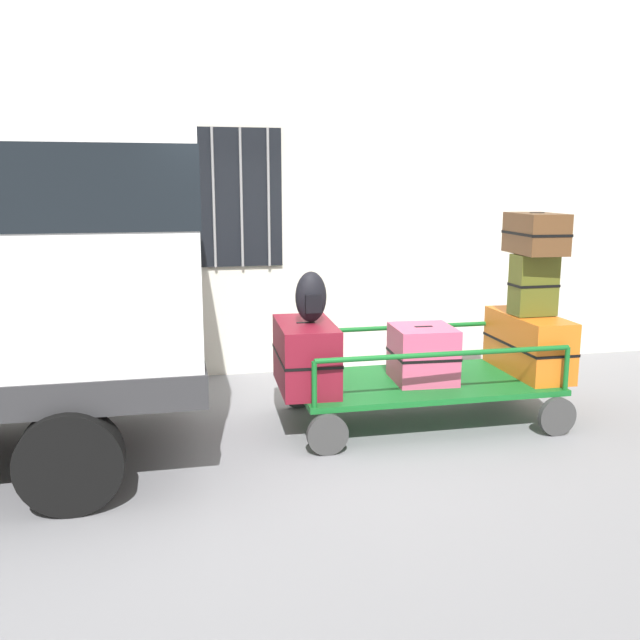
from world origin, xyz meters
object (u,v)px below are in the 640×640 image
object	(u,v)px
luggage_cart	(421,386)
suitcase_center_top	(536,233)
backpack	(311,297)
suitcase_midleft_bottom	(423,354)
suitcase_left_bottom	(306,355)
suitcase_center_bottom	(528,344)
suitcase_center_middle	(534,285)

from	to	relation	value
luggage_cart	suitcase_center_top	size ratio (longest dim) A/B	3.54
suitcase_center_top	backpack	world-z (taller)	suitcase_center_top
luggage_cart	backpack	distance (m)	1.35
suitcase_midleft_bottom	suitcase_center_top	size ratio (longest dim) A/B	0.89
suitcase_left_bottom	backpack	world-z (taller)	backpack
suitcase_midleft_bottom	luggage_cart	bearing A→B (deg)	90.00
luggage_cart	suitcase_midleft_bottom	world-z (taller)	suitcase_midleft_bottom
suitcase_left_bottom	suitcase_midleft_bottom	xyz separation A→B (m)	(1.08, -0.01, -0.04)
luggage_cart	suitcase_center_bottom	size ratio (longest dim) A/B	2.23
suitcase_center_middle	backpack	bearing A→B (deg)	-179.30
suitcase_center_bottom	suitcase_center_middle	size ratio (longest dim) A/B	1.89
suitcase_center_bottom	suitcase_left_bottom	bearing A→B (deg)	-178.86
suitcase_center_bottom	suitcase_center_middle	world-z (taller)	suitcase_center_middle
suitcase_left_bottom	suitcase_midleft_bottom	distance (m)	1.08
luggage_cart	backpack	bearing A→B (deg)	-179.10
luggage_cart	suitcase_center_bottom	world-z (taller)	suitcase_center_bottom
luggage_cart	suitcase_midleft_bottom	bearing A→B (deg)	-90.00
suitcase_left_bottom	suitcase_center_middle	distance (m)	2.23
suitcase_midleft_bottom	suitcase_center_middle	size ratio (longest dim) A/B	1.06
luggage_cart	suitcase_left_bottom	bearing A→B (deg)	-179.80
suitcase_center_middle	suitcase_center_top	world-z (taller)	suitcase_center_top
suitcase_midleft_bottom	suitcase_center_top	world-z (taller)	suitcase_center_top
luggage_cart	suitcase_left_bottom	world-z (taller)	suitcase_left_bottom
suitcase_center_bottom	suitcase_center_top	size ratio (longest dim) A/B	1.59
suitcase_center_bottom	suitcase_center_middle	xyz separation A→B (m)	(-0.00, -0.03, 0.57)
suitcase_left_bottom	suitcase_center_bottom	bearing A→B (deg)	1.14
suitcase_left_bottom	suitcase_midleft_bottom	bearing A→B (deg)	-0.71
suitcase_center_top	backpack	distance (m)	2.17
backpack	luggage_cart	bearing A→B (deg)	0.90
suitcase_left_bottom	backpack	size ratio (longest dim) A/B	2.14
suitcase_midleft_bottom	backpack	size ratio (longest dim) A/B	1.37
luggage_cart	suitcase_center_middle	bearing A→B (deg)	0.51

